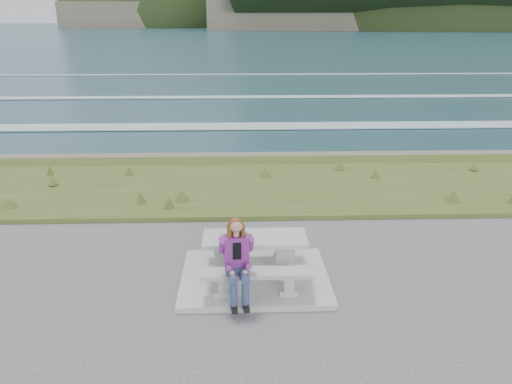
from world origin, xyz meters
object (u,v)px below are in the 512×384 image
at_px(bench_landward, 256,277).
at_px(bench_seaward, 254,241).
at_px(seated_woman, 238,272).
at_px(picnic_table, 255,245).

distance_m(bench_landward, bench_seaward, 1.40).
distance_m(bench_seaward, seated_woman, 1.57).
bearing_deg(picnic_table, bench_landward, -90.00).
xyz_separation_m(picnic_table, seated_woman, (-0.30, -0.83, -0.07)).
bearing_deg(bench_seaward, picnic_table, -90.00).
distance_m(picnic_table, bench_landward, 0.74).
bearing_deg(seated_woman, picnic_table, 63.25).
bearing_deg(seated_woman, bench_seaward, 72.02).
distance_m(picnic_table, seated_woman, 0.89).
bearing_deg(bench_landward, bench_seaward, 90.00).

